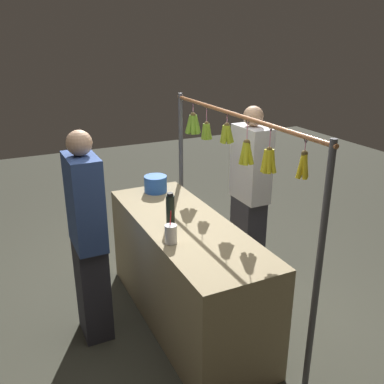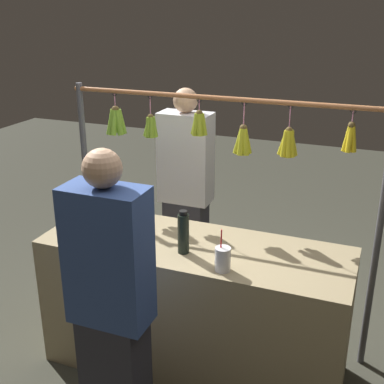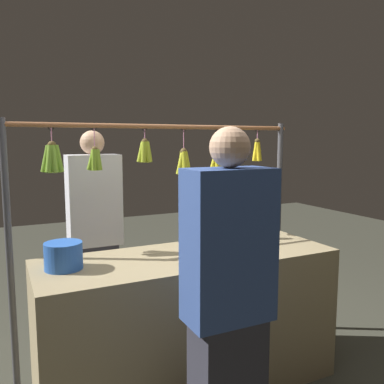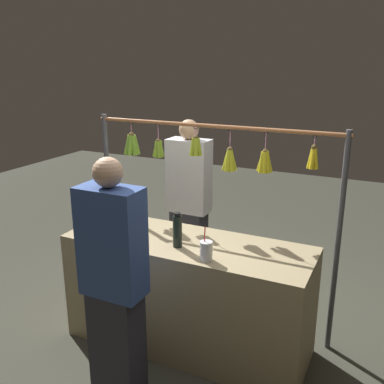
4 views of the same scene
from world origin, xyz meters
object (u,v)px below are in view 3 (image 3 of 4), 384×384
water_bottle (194,240)px  vendor_person (95,240)px  customer_person (228,312)px  blue_bucket (63,256)px  drink_cup (244,248)px

water_bottle → vendor_person: vendor_person is taller
vendor_person → customer_person: (-0.26, 1.62, -0.01)m
water_bottle → vendor_person: bearing=-68.5°
customer_person → vendor_person: bearing=-80.9°
water_bottle → blue_bucket: bearing=-12.5°
water_bottle → customer_person: 0.67m
blue_bucket → drink_cup: bearing=164.6°
blue_bucket → vendor_person: (-0.36, -0.83, -0.13)m
water_bottle → drink_cup: water_bottle is taller
vendor_person → drink_cup: bearing=121.3°
water_bottle → blue_bucket: water_bottle is taller
water_bottle → blue_bucket: size_ratio=1.25×
blue_bucket → drink_cup: drink_cup is taller
blue_bucket → water_bottle: bearing=167.5°
drink_cup → customer_person: size_ratio=0.14×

